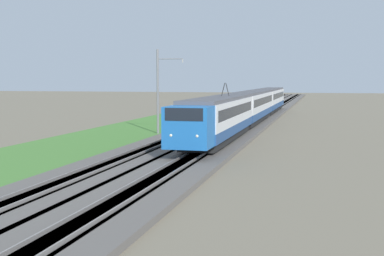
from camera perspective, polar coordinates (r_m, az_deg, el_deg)
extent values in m
cube|color=#605B56|center=(55.06, 1.21, -0.01)|extent=(240.00, 4.40, 0.30)
cube|color=#605B56|center=(54.31, 5.39, -0.10)|extent=(240.00, 4.40, 0.30)
cube|color=#4C4238|center=(55.06, 1.21, -0.01)|extent=(240.00, 1.57, 0.30)
cube|color=gray|center=(55.16, 0.67, 0.24)|extent=(240.00, 0.07, 0.15)
cube|color=gray|center=(54.92, 1.75, 0.22)|extent=(240.00, 0.07, 0.15)
cube|color=#4C4238|center=(54.31, 5.39, -0.10)|extent=(240.00, 1.57, 0.30)
cube|color=gray|center=(54.37, 4.83, 0.15)|extent=(240.00, 0.07, 0.15)
cube|color=gray|center=(54.22, 5.94, 0.12)|extent=(240.00, 0.07, 0.15)
cube|color=#4C8438|center=(56.64, -4.58, 0.03)|extent=(240.00, 10.57, 0.12)
cube|color=blue|center=(32.65, -0.33, 0.10)|extent=(2.45, 2.79, 2.54)
cube|color=black|center=(32.23, -0.49, 1.55)|extent=(1.76, 2.32, 0.76)
sphere|color=#F2EAC6|center=(31.77, -2.25, -0.79)|extent=(0.20, 0.20, 0.20)
sphere|color=#F2EAC6|center=(31.37, 0.56, -0.86)|extent=(0.20, 0.20, 0.20)
cube|color=navy|center=(42.19, 2.92, 0.02)|extent=(17.00, 2.91, 0.71)
cube|color=silver|center=(42.09, 2.93, 1.74)|extent=(17.00, 2.91, 1.83)
cube|color=black|center=(42.08, 2.93, 1.94)|extent=(15.64, 2.93, 0.77)
cube|color=#515156|center=(42.04, 2.94, 3.16)|extent=(17.00, 2.67, 0.25)
cube|color=black|center=(42.25, 2.92, -0.83)|extent=(16.15, 2.47, 0.55)
cylinder|color=black|center=(35.84, 0.04, -1.67)|extent=(0.86, 0.12, 0.86)
cylinder|color=black|center=(35.61, 1.70, -1.72)|extent=(0.86, 0.12, 0.86)
cube|color=navy|center=(60.72, 6.32, 1.60)|extent=(19.45, 2.91, 0.71)
cube|color=silver|center=(60.65, 6.33, 2.80)|extent=(19.45, 2.91, 1.83)
cube|color=black|center=(60.64, 6.33, 2.93)|extent=(17.89, 2.93, 0.77)
cube|color=#515156|center=(60.61, 6.34, 3.78)|extent=(19.45, 2.67, 0.25)
cube|color=black|center=(60.76, 6.31, 1.00)|extent=(18.47, 2.47, 0.55)
cube|color=navy|center=(80.60, 8.21, 2.48)|extent=(19.45, 2.91, 0.71)
cube|color=silver|center=(80.55, 8.23, 3.38)|extent=(19.45, 2.91, 1.83)
cube|color=black|center=(80.55, 8.23, 3.48)|extent=(17.89, 2.93, 0.77)
cube|color=#515156|center=(80.52, 8.23, 4.12)|extent=(19.45, 2.67, 0.25)
cube|color=black|center=(80.63, 8.21, 2.03)|extent=(18.47, 2.47, 0.55)
cylinder|color=black|center=(44.56, 3.35, 4.14)|extent=(0.06, 0.33, 1.08)
cylinder|color=black|center=(44.49, 3.79, 4.14)|extent=(0.06, 0.33, 1.08)
cube|color=black|center=(35.84, 0.87, -3.09)|extent=(0.10, 0.10, 0.00)
cylinder|color=slate|center=(49.92, -3.67, 3.84)|extent=(0.22, 0.22, 7.94)
cylinder|color=slate|center=(49.59, -2.36, 7.38)|extent=(0.08, 2.40, 0.08)
cylinder|color=#B2ADA8|center=(49.26, -1.01, 7.17)|extent=(0.10, 0.10, 0.30)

